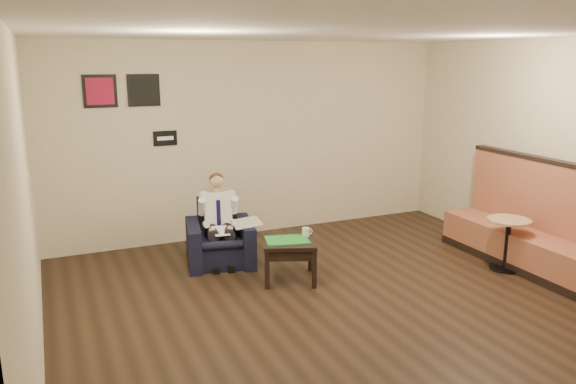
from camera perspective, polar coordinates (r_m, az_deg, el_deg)
name	(u,v)px	position (r m, az deg, el deg)	size (l,w,h in m)	color
ground	(358,311)	(6.00, 7.08, -11.93)	(6.00, 6.00, 0.00)	black
wall_back	(254,140)	(8.22, -3.42, 5.31)	(6.00, 0.02, 2.80)	beige
wall_left	(26,213)	(4.78, -25.05, -1.96)	(0.02, 6.00, 2.80)	beige
ceiling	(366,32)	(5.43, 7.96, 15.82)	(6.00, 6.00, 0.02)	white
seating_sign	(165,138)	(7.84, -12.37, 5.36)	(0.32, 0.02, 0.20)	black
art_print_left	(100,91)	(7.66, -18.56, 9.69)	(0.42, 0.03, 0.42)	#A6143A
art_print_right	(144,90)	(7.73, -14.45, 9.98)	(0.42, 0.03, 0.42)	black
armchair	(220,233)	(7.19, -6.95, -4.18)	(0.82, 0.82, 0.79)	black
seated_man	(220,224)	(7.05, -6.90, -3.29)	(0.52, 0.78, 1.09)	silver
lap_papers	(221,231)	(6.98, -6.81, -3.93)	(0.18, 0.26, 0.01)	white
newspaper	(246,223)	(7.10, -4.24, -3.12)	(0.35, 0.43, 0.01)	silver
side_table	(290,260)	(6.66, 0.17, -6.89)	(0.60, 0.60, 0.49)	black
green_folder	(287,240)	(6.56, -0.11, -4.89)	(0.49, 0.35, 0.01)	green
coffee_mug	(306,232)	(6.70, 1.81, -4.08)	(0.09, 0.09, 0.10)	white
smartphone	(294,235)	(6.75, 0.57, -4.37)	(0.15, 0.08, 0.01)	black
banquette	(535,217)	(7.49, 23.82, -2.37)	(0.62, 2.61, 1.34)	#9C573C
cafe_table	(507,244)	(7.46, 21.36, -4.97)	(0.52, 0.52, 0.65)	tan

